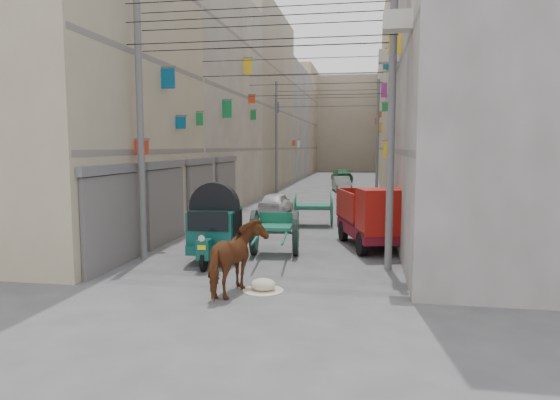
% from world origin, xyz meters
% --- Properties ---
extents(ground, '(140.00, 140.00, 0.00)m').
position_xyz_m(ground, '(0.00, 0.00, 0.00)').
color(ground, '#454547').
rests_on(ground, ground).
extents(building_row_left, '(8.00, 62.00, 14.00)m').
position_xyz_m(building_row_left, '(-8.00, 34.13, 6.46)').
color(building_row_left, tan).
rests_on(building_row_left, ground).
extents(building_row_right, '(8.00, 62.00, 14.00)m').
position_xyz_m(building_row_right, '(8.00, 34.13, 6.46)').
color(building_row_right, '#A7A19D').
rests_on(building_row_right, ground).
extents(end_cap_building, '(22.00, 10.00, 13.00)m').
position_xyz_m(end_cap_building, '(0.00, 66.00, 6.50)').
color(end_cap_building, gray).
rests_on(end_cap_building, ground).
extents(shutters_left, '(0.18, 14.40, 2.88)m').
position_xyz_m(shutters_left, '(-3.92, 10.38, 1.49)').
color(shutters_left, '#46464A').
rests_on(shutters_left, ground).
extents(signboards, '(8.22, 40.52, 5.67)m').
position_xyz_m(signboards, '(-0.01, 21.66, 3.43)').
color(signboards, red).
rests_on(signboards, ground).
extents(ac_units, '(0.70, 6.55, 3.35)m').
position_xyz_m(ac_units, '(3.65, 7.67, 7.43)').
color(ac_units, beige).
rests_on(ac_units, ground).
extents(utility_poles, '(7.40, 22.20, 8.00)m').
position_xyz_m(utility_poles, '(0.00, 17.00, 4.00)').
color(utility_poles, '#5F5F61').
rests_on(utility_poles, ground).
extents(overhead_cables, '(7.40, 22.52, 1.12)m').
position_xyz_m(overhead_cables, '(0.00, 14.40, 6.77)').
color(overhead_cables, black).
rests_on(overhead_cables, ground).
extents(auto_rickshaw, '(1.55, 2.57, 1.78)m').
position_xyz_m(auto_rickshaw, '(-1.41, 6.13, 1.05)').
color(auto_rickshaw, black).
rests_on(auto_rickshaw, ground).
extents(tonga_cart, '(1.58, 3.20, 1.40)m').
position_xyz_m(tonga_cart, '(0.18, 7.25, 0.73)').
color(tonga_cart, black).
rests_on(tonga_cart, ground).
extents(mini_truck, '(2.62, 4.01, 2.08)m').
position_xyz_m(mini_truck, '(3.32, 8.53, 1.00)').
color(mini_truck, black).
rests_on(mini_truck, ground).
extents(second_cart, '(1.79, 1.62, 1.45)m').
position_xyz_m(second_cart, '(0.73, 13.16, 0.77)').
color(second_cart, '#155F45').
rests_on(second_cart, ground).
extents(feed_sack, '(0.60, 0.48, 0.30)m').
position_xyz_m(feed_sack, '(0.63, 3.34, 0.15)').
color(feed_sack, beige).
rests_on(feed_sack, ground).
extents(horse, '(1.17, 2.07, 1.66)m').
position_xyz_m(horse, '(0.10, 3.00, 0.83)').
color(horse, brown).
rests_on(horse, ground).
extents(distant_car_white, '(1.47, 3.23, 1.07)m').
position_xyz_m(distant_car_white, '(-1.54, 16.78, 0.54)').
color(distant_car_white, silver).
rests_on(distant_car_white, ground).
extents(distant_car_grey, '(1.77, 3.58, 1.13)m').
position_xyz_m(distant_car_grey, '(1.05, 29.89, 0.56)').
color(distant_car_grey, '#5C615F').
rests_on(distant_car_grey, ground).
extents(distant_car_green, '(2.45, 4.45, 1.22)m').
position_xyz_m(distant_car_green, '(0.53, 40.07, 0.61)').
color(distant_car_green, '#1E5732').
rests_on(distant_car_green, ground).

